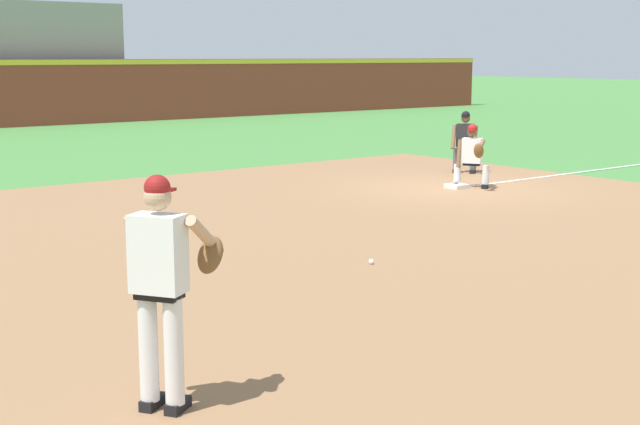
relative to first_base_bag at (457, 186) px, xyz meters
The scene contains 10 objects.
ground_plane 0.04m from the first_base_bag, ahead, with size 160.00×160.00×0.00m, color #47843D.
infield_dirt_patch 6.27m from the first_base_bag, 146.77° to the right, with size 18.00×18.00×0.01m, color #936B47.
foul_line_stripe 5.02m from the first_base_bag, ahead, with size 10.03×0.10×0.00m, color white.
first_base_bag is the anchor object (origin of this frame).
baseball 7.22m from the first_base_bag, 145.29° to the right, with size 0.07×0.07×0.07m, color white.
pitcher 12.53m from the first_base_bag, 146.70° to the right, with size 0.84×0.57×1.86m.
first_baseman 0.76m from the first_base_bag, 29.60° to the right, with size 0.81×1.04×1.34m.
umpire 2.66m from the first_base_bag, 39.61° to the left, with size 0.64×0.68×1.46m.
outfield_wall 22.04m from the first_base_bag, 90.00° to the left, with size 48.00×0.54×2.60m.
stadium_seating_block 25.02m from the first_base_bag, 90.00° to the left, with size 6.95×4.20×4.90m.
Camera 1 is at (-13.53, -12.81, 2.73)m, focal length 50.00 mm.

